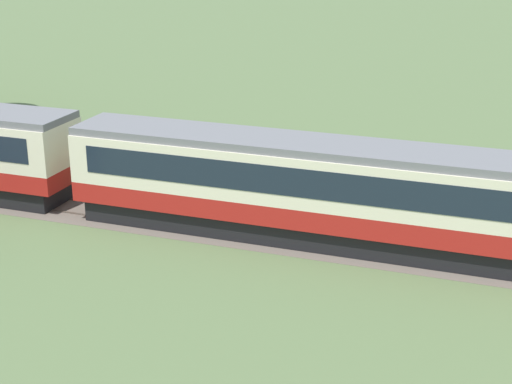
% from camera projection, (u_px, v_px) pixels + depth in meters
% --- Properties ---
extents(passenger_train, '(83.75, 2.91, 3.93)m').
position_uv_depth(passenger_train, '(83.00, 160.00, 32.71)').
color(passenger_train, '#AD1E19').
rests_on(passenger_train, ground_plane).
extents(railway_track, '(144.07, 3.60, 0.04)m').
position_uv_depth(railway_track, '(276.00, 234.00, 30.73)').
color(railway_track, '#665B51').
rests_on(railway_track, ground_plane).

